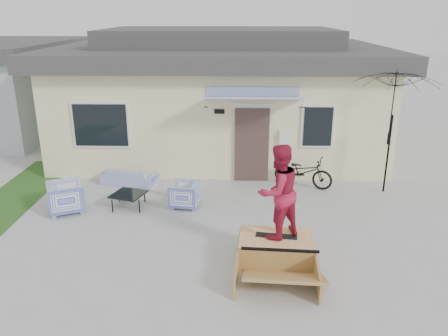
{
  "coord_description": "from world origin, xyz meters",
  "views": [
    {
      "loc": [
        0.56,
        -7.59,
        4.59
      ],
      "look_at": [
        0.3,
        1.8,
        1.3
      ],
      "focal_mm": 36.0,
      "sensor_mm": 36.0,
      "label": 1
    }
  ],
  "objects_px": {
    "armchair_left": "(66,196)",
    "patio_umbrella": "(391,128)",
    "skater": "(278,190)",
    "armchair_right": "(184,193)",
    "bicycle": "(303,168)",
    "skate_ramp": "(276,248)",
    "loveseat": "(129,174)",
    "skateboard": "(276,235)",
    "coffee_table": "(129,200)"
  },
  "relations": [
    {
      "from": "armchair_left",
      "to": "patio_umbrella",
      "type": "distance_m",
      "value": 8.29
    },
    {
      "from": "skater",
      "to": "armchair_right",
      "type": "bearing_deg",
      "value": -84.59
    },
    {
      "from": "bicycle",
      "to": "skate_ramp",
      "type": "xyz_separation_m",
      "value": [
        -1.06,
        -3.91,
        -0.29
      ]
    },
    {
      "from": "patio_umbrella",
      "to": "skater",
      "type": "distance_m",
      "value": 4.78
    },
    {
      "from": "armchair_left",
      "to": "skater",
      "type": "bearing_deg",
      "value": -137.37
    },
    {
      "from": "loveseat",
      "to": "skater",
      "type": "distance_m",
      "value": 5.54
    },
    {
      "from": "patio_umbrella",
      "to": "skate_ramp",
      "type": "bearing_deg",
      "value": -131.56
    },
    {
      "from": "armchair_right",
      "to": "skater",
      "type": "distance_m",
      "value": 3.35
    },
    {
      "from": "patio_umbrella",
      "to": "skater",
      "type": "relative_size",
      "value": 1.38
    },
    {
      "from": "bicycle",
      "to": "armchair_right",
      "type": "bearing_deg",
      "value": 139.23
    },
    {
      "from": "armchair_right",
      "to": "loveseat",
      "type": "bearing_deg",
      "value": -123.37
    },
    {
      "from": "armchair_right",
      "to": "skateboard",
      "type": "height_order",
      "value": "armchair_right"
    },
    {
      "from": "skate_ramp",
      "to": "skateboard",
      "type": "bearing_deg",
      "value": 90.0
    },
    {
      "from": "bicycle",
      "to": "skateboard",
      "type": "bearing_deg",
      "value": -170.97
    },
    {
      "from": "coffee_table",
      "to": "patio_umbrella",
      "type": "bearing_deg",
      "value": 10.33
    },
    {
      "from": "armchair_left",
      "to": "skateboard",
      "type": "xyz_separation_m",
      "value": [
        4.86,
        -2.05,
        0.09
      ]
    },
    {
      "from": "loveseat",
      "to": "armchair_left",
      "type": "relative_size",
      "value": 1.88
    },
    {
      "from": "loveseat",
      "to": "coffee_table",
      "type": "height_order",
      "value": "loveseat"
    },
    {
      "from": "armchair_right",
      "to": "skate_ramp",
      "type": "xyz_separation_m",
      "value": [
        2.05,
        -2.46,
        -0.12
      ]
    },
    {
      "from": "armchair_right",
      "to": "patio_umbrella",
      "type": "xyz_separation_m",
      "value": [
        5.24,
        1.13,
        1.4
      ]
    },
    {
      "from": "bicycle",
      "to": "skater",
      "type": "relative_size",
      "value": 0.89
    },
    {
      "from": "loveseat",
      "to": "bicycle",
      "type": "bearing_deg",
      "value": -166.96
    },
    {
      "from": "armchair_right",
      "to": "patio_umbrella",
      "type": "distance_m",
      "value": 5.54
    },
    {
      "from": "skate_ramp",
      "to": "skater",
      "type": "bearing_deg",
      "value": 90.0
    },
    {
      "from": "loveseat",
      "to": "skate_ramp",
      "type": "relative_size",
      "value": 0.82
    },
    {
      "from": "loveseat",
      "to": "coffee_table",
      "type": "bearing_deg",
      "value": 115.81
    },
    {
      "from": "loveseat",
      "to": "armchair_left",
      "type": "height_order",
      "value": "armchair_left"
    },
    {
      "from": "coffee_table",
      "to": "skateboard",
      "type": "xyz_separation_m",
      "value": [
        3.43,
        -2.34,
        0.32
      ]
    },
    {
      "from": "loveseat",
      "to": "bicycle",
      "type": "xyz_separation_m",
      "value": [
        4.82,
        -0.04,
        0.22
      ]
    },
    {
      "from": "skateboard",
      "to": "patio_umbrella",
      "type": "bearing_deg",
      "value": 56.05
    },
    {
      "from": "skateboard",
      "to": "skater",
      "type": "distance_m",
      "value": 0.94
    },
    {
      "from": "armchair_right",
      "to": "skate_ramp",
      "type": "bearing_deg",
      "value": 47.3
    },
    {
      "from": "bicycle",
      "to": "skate_ramp",
      "type": "distance_m",
      "value": 4.06
    },
    {
      "from": "skateboard",
      "to": "loveseat",
      "type": "bearing_deg",
      "value": 141.98
    },
    {
      "from": "armchair_left",
      "to": "coffee_table",
      "type": "height_order",
      "value": "armchair_left"
    },
    {
      "from": "loveseat",
      "to": "armchair_right",
      "type": "height_order",
      "value": "armchair_right"
    },
    {
      "from": "armchair_left",
      "to": "skater",
      "type": "xyz_separation_m",
      "value": [
        4.86,
        -2.05,
        1.03
      ]
    },
    {
      "from": "patio_umbrella",
      "to": "skater",
      "type": "xyz_separation_m",
      "value": [
        -3.18,
        -3.55,
        -0.31
      ]
    },
    {
      "from": "bicycle",
      "to": "patio_umbrella",
      "type": "xyz_separation_m",
      "value": [
        2.13,
        -0.31,
        1.23
      ]
    },
    {
      "from": "loveseat",
      "to": "patio_umbrella",
      "type": "bearing_deg",
      "value": -169.38
    },
    {
      "from": "bicycle",
      "to": "skate_ramp",
      "type": "relative_size",
      "value": 0.87
    },
    {
      "from": "skateboard",
      "to": "skater",
      "type": "bearing_deg",
      "value": 0.0
    },
    {
      "from": "armchair_right",
      "to": "skate_ramp",
      "type": "height_order",
      "value": "armchair_right"
    },
    {
      "from": "armchair_left",
      "to": "coffee_table",
      "type": "xyz_separation_m",
      "value": [
        1.43,
        0.29,
        -0.23
      ]
    },
    {
      "from": "skate_ramp",
      "to": "skater",
      "type": "height_order",
      "value": "skater"
    },
    {
      "from": "armchair_left",
      "to": "skate_ramp",
      "type": "height_order",
      "value": "armchair_left"
    },
    {
      "from": "armchair_left",
      "to": "bicycle",
      "type": "distance_m",
      "value": 6.19
    },
    {
      "from": "bicycle",
      "to": "patio_umbrella",
      "type": "relative_size",
      "value": 0.65
    },
    {
      "from": "armchair_right",
      "to": "patio_umbrella",
      "type": "relative_size",
      "value": 0.28
    },
    {
      "from": "patio_umbrella",
      "to": "armchair_left",
      "type": "bearing_deg",
      "value": -169.44
    }
  ]
}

